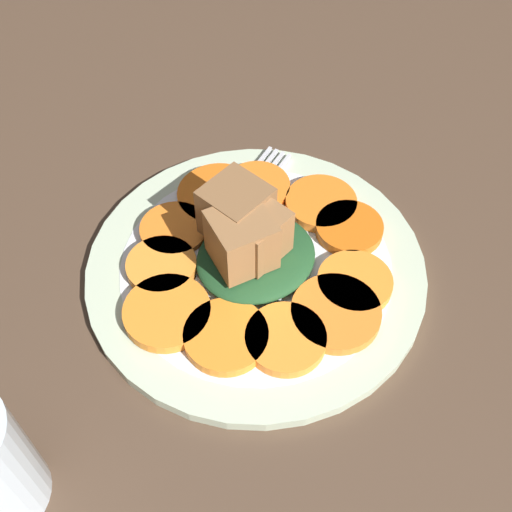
% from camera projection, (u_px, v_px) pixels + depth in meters
% --- Properties ---
extents(table_slab, '(1.20, 1.20, 0.02)m').
position_uv_depth(table_slab, '(256.00, 279.00, 0.53)').
color(table_slab, '#4C3828').
rests_on(table_slab, ground).
extents(plate, '(0.28, 0.28, 0.01)m').
position_uv_depth(plate, '(256.00, 268.00, 0.52)').
color(plate, beige).
rests_on(plate, table_slab).
extents(carrot_slice_0, '(0.07, 0.07, 0.01)m').
position_uv_depth(carrot_slice_0, '(219.00, 196.00, 0.56)').
color(carrot_slice_0, orange).
rests_on(carrot_slice_0, plate).
extents(carrot_slice_1, '(0.06, 0.06, 0.01)m').
position_uv_depth(carrot_slice_1, '(174.00, 230.00, 0.53)').
color(carrot_slice_1, orange).
rests_on(carrot_slice_1, plate).
extents(carrot_slice_2, '(0.06, 0.06, 0.01)m').
position_uv_depth(carrot_slice_2, '(162.00, 266.00, 0.51)').
color(carrot_slice_2, orange).
rests_on(carrot_slice_2, plate).
extents(carrot_slice_3, '(0.07, 0.07, 0.01)m').
position_uv_depth(carrot_slice_3, '(165.00, 310.00, 0.48)').
color(carrot_slice_3, orange).
rests_on(carrot_slice_3, plate).
extents(carrot_slice_4, '(0.06, 0.06, 0.01)m').
position_uv_depth(carrot_slice_4, '(226.00, 336.00, 0.47)').
color(carrot_slice_4, orange).
rests_on(carrot_slice_4, plate).
extents(carrot_slice_5, '(0.06, 0.06, 0.01)m').
position_uv_depth(carrot_slice_5, '(286.00, 339.00, 0.47)').
color(carrot_slice_5, orange).
rests_on(carrot_slice_5, plate).
extents(carrot_slice_6, '(0.07, 0.07, 0.01)m').
position_uv_depth(carrot_slice_6, '(336.00, 313.00, 0.48)').
color(carrot_slice_6, orange).
rests_on(carrot_slice_6, plate).
extents(carrot_slice_7, '(0.06, 0.06, 0.01)m').
position_uv_depth(carrot_slice_7, '(355.00, 283.00, 0.50)').
color(carrot_slice_7, orange).
rests_on(carrot_slice_7, plate).
extents(carrot_slice_8, '(0.06, 0.06, 0.01)m').
position_uv_depth(carrot_slice_8, '(349.00, 228.00, 0.54)').
color(carrot_slice_8, '#D66114').
rests_on(carrot_slice_8, plate).
extents(carrot_slice_9, '(0.06, 0.06, 0.01)m').
position_uv_depth(carrot_slice_9, '(321.00, 203.00, 0.55)').
color(carrot_slice_9, orange).
rests_on(carrot_slice_9, plate).
extents(carrot_slice_10, '(0.06, 0.06, 0.01)m').
position_uv_depth(carrot_slice_10, '(257.00, 187.00, 0.56)').
color(carrot_slice_10, orange).
rests_on(carrot_slice_10, plate).
extents(center_pile, '(0.10, 0.10, 0.06)m').
position_uv_depth(center_pile, '(247.00, 239.00, 0.50)').
color(center_pile, '#1E4723').
rests_on(center_pile, plate).
extents(fork, '(0.17, 0.09, 0.00)m').
position_uv_depth(fork, '(235.00, 210.00, 0.55)').
color(fork, silver).
rests_on(fork, plate).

